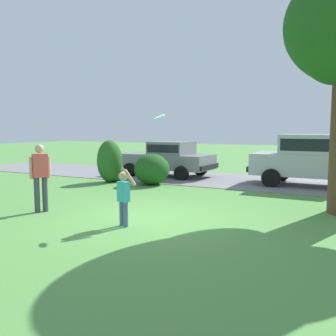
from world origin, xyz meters
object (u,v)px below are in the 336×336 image
Objects in this scene: child_thrower at (124,194)px; adult_onlooker at (40,174)px; parked_suv at (316,158)px; frisbee at (159,117)px; parked_sedan at (167,157)px.

child_thrower is 0.74× the size of adult_onlooker.
parked_suv is 7.57m from frisbee.
frisbee is at bearing 13.89° from adult_onlooker.
child_thrower is 4.30× the size of frisbee.
frisbee reaches higher than child_thrower.
frisbee is (0.37, 0.95, 1.68)m from child_thrower.
frisbee reaches higher than parked_suv.
frisbee is 3.45m from adult_onlooker.
parked_sedan is 3.47× the size of child_thrower.
child_thrower is (3.11, -8.02, -0.13)m from parked_sedan.
parked_sedan is 0.95× the size of parked_suv.
parked_sedan is 8.61m from child_thrower.
parked_suv is (6.23, -0.15, 0.23)m from parked_sedan.
parked_suv is at bearing 68.39° from child_thrower.
frisbee is (3.48, -7.08, 1.55)m from parked_sedan.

